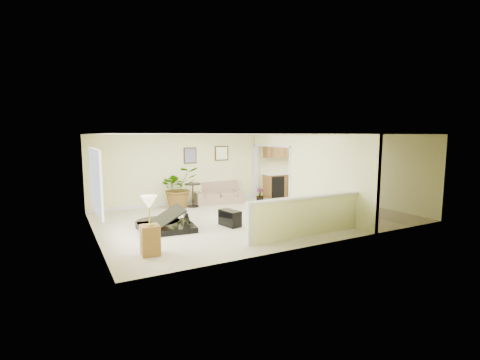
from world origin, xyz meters
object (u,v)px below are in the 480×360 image
small_plant (260,196)px  lamp_stand (150,230)px  piano (163,209)px  loveseat (217,192)px  piano_bench (230,218)px  palm_plant (179,188)px  accent_table (193,192)px

small_plant → lamp_stand: bearing=-142.2°
small_plant → lamp_stand: 6.43m
piano → loveseat: 3.94m
piano_bench → palm_plant: size_ratio=0.46×
piano_bench → accent_table: 2.92m
loveseat → piano_bench: bearing=-99.2°
palm_plant → small_plant: palm_plant is taller
piano_bench → palm_plant: bearing=98.6°
piano_bench → lamp_stand: size_ratio=0.52×
loveseat → palm_plant: palm_plant is taller
small_plant → piano: bearing=-153.9°
accent_table → small_plant: accent_table is taller
loveseat → lamp_stand: size_ratio=1.51×
piano_bench → small_plant: 3.67m
loveseat → lamp_stand: lamp_stand is taller
accent_table → small_plant: (2.56, -0.28, -0.31)m
piano → palm_plant: palm_plant is taller
loveseat → accent_table: size_ratio=2.30×
loveseat → palm_plant: (-1.58, -0.27, 0.32)m
accent_table → loveseat: bearing=18.4°
piano_bench → small_plant: (2.58, 2.62, -0.00)m
accent_table → palm_plant: size_ratio=0.58×
accent_table → palm_plant: 0.51m
palm_plant → accent_table: bearing=-10.9°
palm_plant → small_plant: (3.03, -0.37, -0.48)m
palm_plant → piano: bearing=-116.8°
piano_bench → accent_table: size_ratio=0.80×
loveseat → small_plant: 1.60m
piano → palm_plant: 2.77m
piano → lamp_stand: piano is taller
piano_bench → loveseat: loveseat is taller
piano_bench → accent_table: bearing=89.6°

